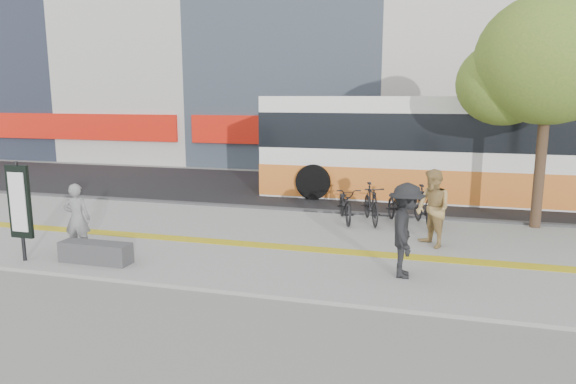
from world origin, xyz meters
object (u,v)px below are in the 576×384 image
(pedestrian_tan, at_px, (433,208))
(pedestrian_dark, at_px, (406,230))
(signboard, at_px, (19,203))
(seated_woman, at_px, (77,219))
(bus, at_px, (453,151))
(street_tree, at_px, (548,63))
(bench, at_px, (96,252))

(pedestrian_tan, relative_size, pedestrian_dark, 0.98)
(signboard, relative_size, seated_woman, 1.35)
(bus, distance_m, pedestrian_tan, 6.56)
(bus, relative_size, seated_woman, 8.26)
(signboard, distance_m, bus, 13.66)
(street_tree, bearing_deg, pedestrian_tan, -134.33)
(signboard, height_order, bus, bus)
(bus, distance_m, seated_woman, 12.55)
(pedestrian_tan, bearing_deg, street_tree, 100.72)
(bench, bearing_deg, seated_woman, 148.06)
(signboard, relative_size, pedestrian_tan, 1.18)
(bench, relative_size, pedestrian_dark, 0.84)
(seated_woman, xyz_separation_m, pedestrian_tan, (7.84, 2.71, 0.12))
(signboard, bearing_deg, bus, 47.11)
(signboard, distance_m, pedestrian_tan, 9.33)
(bus, distance_m, pedestrian_dark, 8.92)
(signboard, bearing_deg, seated_woman, 45.15)
(pedestrian_dark, bearing_deg, pedestrian_tan, -15.76)
(bench, relative_size, seated_woman, 0.98)
(street_tree, relative_size, pedestrian_tan, 3.38)
(bus, relative_size, pedestrian_dark, 7.09)
(signboard, height_order, seated_woman, signboard)
(pedestrian_tan, bearing_deg, pedestrian_dark, -47.56)
(signboard, distance_m, street_tree, 13.40)
(bench, distance_m, seated_woman, 1.11)
(street_tree, distance_m, pedestrian_tan, 5.26)
(street_tree, height_order, seated_woman, street_tree)
(street_tree, xyz_separation_m, seated_woman, (-10.58, -5.52, -3.62))
(pedestrian_tan, bearing_deg, seated_woman, -105.86)
(pedestrian_dark, bearing_deg, signboard, 95.17)
(bus, xyz_separation_m, seated_woman, (-8.49, -9.20, -0.85))
(bench, bearing_deg, pedestrian_dark, 7.71)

